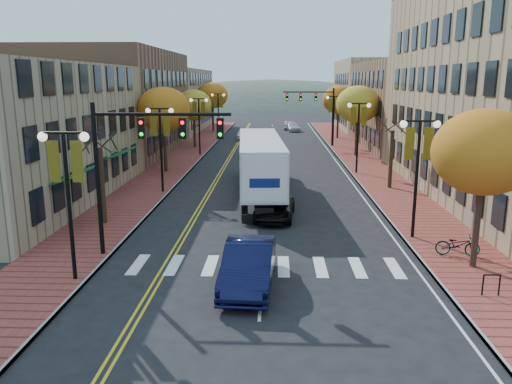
# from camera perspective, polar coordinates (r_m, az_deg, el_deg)

# --- Properties ---
(ground) EXTENTS (200.00, 200.00, 0.00)m
(ground) POSITION_cam_1_polar(r_m,az_deg,el_deg) (20.13, 0.65, -10.55)
(ground) COLOR black
(ground) RESTS_ON ground
(sidewalk_left) EXTENTS (4.00, 85.00, 0.15)m
(sidewalk_left) POSITION_cam_1_polar(r_m,az_deg,el_deg) (52.46, -8.28, 3.97)
(sidewalk_left) COLOR brown
(sidewalk_left) RESTS_ON ground
(sidewalk_right) EXTENTS (4.00, 85.00, 0.15)m
(sidewalk_right) POSITION_cam_1_polar(r_m,az_deg,el_deg) (52.29, 11.56, 3.81)
(sidewalk_right) COLOR brown
(sidewalk_right) RESTS_ON ground
(building_left_near) EXTENTS (12.00, 22.00, 9.00)m
(building_left_near) POSITION_cam_1_polar(r_m,az_deg,el_deg) (36.18, -26.88, 5.89)
(building_left_near) COLOR #9E8966
(building_left_near) RESTS_ON ground
(building_left_mid) EXTENTS (12.00, 24.00, 11.00)m
(building_left_mid) POSITION_cam_1_polar(r_m,az_deg,el_deg) (57.27, -15.83, 9.81)
(building_left_mid) COLOR brown
(building_left_mid) RESTS_ON ground
(building_left_far) EXTENTS (12.00, 26.00, 9.50)m
(building_left_far) POSITION_cam_1_polar(r_m,az_deg,el_deg) (81.45, -10.39, 10.28)
(building_left_far) COLOR #9E8966
(building_left_far) RESTS_ON ground
(building_right_mid) EXTENTS (15.00, 24.00, 10.00)m
(building_right_mid) POSITION_cam_1_polar(r_m,az_deg,el_deg) (63.18, 19.01, 9.38)
(building_right_mid) COLOR brown
(building_right_mid) RESTS_ON ground
(building_right_far) EXTENTS (15.00, 20.00, 11.00)m
(building_right_far) POSITION_cam_1_polar(r_m,az_deg,el_deg) (84.47, 14.75, 10.67)
(building_right_far) COLOR #9E8966
(building_right_far) RESTS_ON ground
(tree_left_a) EXTENTS (0.28, 0.28, 4.20)m
(tree_left_a) POSITION_cam_1_polar(r_m,az_deg,el_deg) (28.70, -17.15, 0.70)
(tree_left_a) COLOR #382619
(tree_left_a) RESTS_ON sidewalk_left
(tree_left_b) EXTENTS (4.48, 4.48, 7.21)m
(tree_left_b) POSITION_cam_1_polar(r_m,az_deg,el_deg) (43.60, -10.52, 9.23)
(tree_left_b) COLOR #382619
(tree_left_b) RESTS_ON sidewalk_left
(tree_left_c) EXTENTS (4.16, 4.16, 6.69)m
(tree_left_c) POSITION_cam_1_polar(r_m,az_deg,el_deg) (59.32, -7.13, 9.84)
(tree_left_c) COLOR #382619
(tree_left_c) RESTS_ON sidewalk_left
(tree_left_d) EXTENTS (4.61, 4.61, 7.42)m
(tree_left_d) POSITION_cam_1_polar(r_m,az_deg,el_deg) (77.11, -4.98, 10.95)
(tree_left_d) COLOR #382619
(tree_left_d) RESTS_ON sidewalk_left
(tree_right_a) EXTENTS (4.16, 4.16, 6.69)m
(tree_right_a) POSITION_cam_1_polar(r_m,az_deg,el_deg) (22.38, 24.61, 4.13)
(tree_right_a) COLOR #382619
(tree_right_a) RESTS_ON sidewalk_right
(tree_right_b) EXTENTS (0.28, 0.28, 4.20)m
(tree_right_b) POSITION_cam_1_polar(r_m,az_deg,el_deg) (37.90, 15.18, 3.64)
(tree_right_b) COLOR #382619
(tree_right_b) RESTS_ON sidewalk_right
(tree_right_c) EXTENTS (4.48, 4.48, 7.21)m
(tree_right_c) POSITION_cam_1_polar(r_m,az_deg,el_deg) (53.23, 11.56, 9.79)
(tree_right_c) COLOR #382619
(tree_right_c) RESTS_ON sidewalk_right
(tree_right_d) EXTENTS (4.35, 4.35, 7.00)m
(tree_right_d) POSITION_cam_1_polar(r_m,az_deg,el_deg) (69.07, 9.42, 10.36)
(tree_right_d) COLOR #382619
(tree_right_d) RESTS_ON sidewalk_right
(lamp_left_a) EXTENTS (1.96, 0.36, 6.05)m
(lamp_left_a) POSITION_cam_1_polar(r_m,az_deg,el_deg) (20.46, -20.82, 1.58)
(lamp_left_a) COLOR black
(lamp_left_a) RESTS_ON ground
(lamp_left_b) EXTENTS (1.96, 0.36, 6.05)m
(lamp_left_b) POSITION_cam_1_polar(r_m,az_deg,el_deg) (35.59, -10.86, 6.61)
(lamp_left_b) COLOR black
(lamp_left_b) RESTS_ON ground
(lamp_left_c) EXTENTS (1.96, 0.36, 6.05)m
(lamp_left_c) POSITION_cam_1_polar(r_m,az_deg,el_deg) (53.21, -6.53, 8.71)
(lamp_left_c) COLOR black
(lamp_left_c) RESTS_ON ground
(lamp_left_d) EXTENTS (1.96, 0.36, 6.05)m
(lamp_left_d) POSITION_cam_1_polar(r_m,az_deg,el_deg) (71.03, -4.34, 9.75)
(lamp_left_d) COLOR black
(lamp_left_d) RESTS_ON ground
(lamp_right_a) EXTENTS (1.96, 0.36, 6.05)m
(lamp_right_a) POSITION_cam_1_polar(r_m,az_deg,el_deg) (25.74, 18.03, 3.93)
(lamp_right_a) COLOR black
(lamp_right_a) RESTS_ON ground
(lamp_right_b) EXTENTS (1.96, 0.36, 6.05)m
(lamp_right_b) POSITION_cam_1_polar(r_m,az_deg,el_deg) (43.22, 11.62, 7.62)
(lamp_right_b) COLOR black
(lamp_right_b) RESTS_ON ground
(lamp_right_c) EXTENTS (1.96, 0.36, 6.05)m
(lamp_right_c) POSITION_cam_1_polar(r_m,az_deg,el_deg) (61.00, 8.90, 9.15)
(lamp_right_c) COLOR black
(lamp_right_c) RESTS_ON ground
(traffic_mast_near) EXTENTS (6.10, 0.35, 7.00)m
(traffic_mast_near) POSITION_cam_1_polar(r_m,az_deg,el_deg) (22.50, -13.24, 4.65)
(traffic_mast_near) COLOR black
(traffic_mast_near) RESTS_ON ground
(traffic_mast_far) EXTENTS (6.10, 0.34, 7.00)m
(traffic_mast_far) POSITION_cam_1_polar(r_m,az_deg,el_deg) (60.77, 6.99, 9.79)
(traffic_mast_far) COLOR black
(traffic_mast_far) RESTS_ON ground
(semi_truck) EXTENTS (3.71, 16.70, 4.14)m
(semi_truck) POSITION_cam_1_polar(r_m,az_deg,el_deg) (34.96, 0.40, 3.63)
(semi_truck) COLOR black
(semi_truck) RESTS_ON ground
(navy_sedan) EXTENTS (2.12, 5.46, 1.77)m
(navy_sedan) POSITION_cam_1_polar(r_m,az_deg,el_deg) (19.70, -0.82, -8.31)
(navy_sedan) COLOR black
(navy_sedan) RESTS_ON ground
(black_suv) EXTENTS (2.54, 4.81, 1.29)m
(black_suv) POSITION_cam_1_polar(r_m,az_deg,el_deg) (29.06, 2.15, -1.85)
(black_suv) COLOR black
(black_suv) RESTS_ON ground
(car_far_white) EXTENTS (1.81, 4.35, 1.47)m
(car_far_white) POSITION_cam_1_polar(r_m,az_deg,el_deg) (67.93, -1.47, 6.64)
(car_far_white) COLOR white
(car_far_white) RESTS_ON ground
(car_far_silver) EXTENTS (2.49, 4.86, 1.35)m
(car_far_silver) POSITION_cam_1_polar(r_m,az_deg,el_deg) (79.12, 4.23, 7.43)
(car_far_silver) COLOR #B6B6BE
(car_far_silver) RESTS_ON ground
(car_far_oncoming) EXTENTS (1.48, 4.00, 1.31)m
(car_far_oncoming) POSITION_cam_1_polar(r_m,az_deg,el_deg) (82.00, 3.75, 7.61)
(car_far_oncoming) COLOR #ADAFB5
(car_far_oncoming) RESTS_ON ground
(bicycle) EXTENTS (1.99, 0.95, 1.01)m
(bicycle) POSITION_cam_1_polar(r_m,az_deg,el_deg) (24.45, 22.06, -5.61)
(bicycle) COLOR gray
(bicycle) RESTS_ON sidewalk_right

